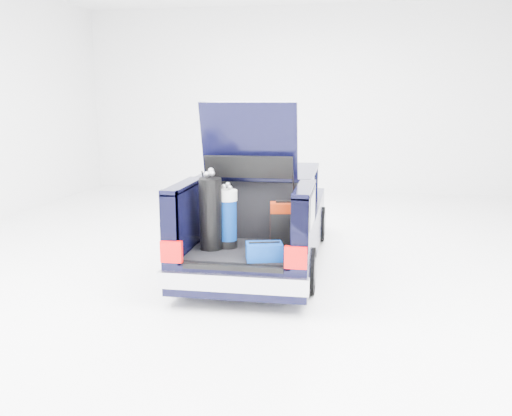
% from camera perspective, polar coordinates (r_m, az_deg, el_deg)
% --- Properties ---
extents(ground, '(14.00, 14.00, 0.00)m').
position_cam_1_polar(ground, '(8.56, 0.56, -5.62)').
color(ground, white).
rests_on(ground, ground).
extents(car, '(1.87, 4.65, 2.47)m').
position_cam_1_polar(car, '(8.49, 0.68, -1.07)').
color(car, black).
rests_on(car, ground).
extents(red_suitcase, '(0.40, 0.30, 0.61)m').
position_cam_1_polar(red_suitcase, '(7.09, 3.00, -1.76)').
color(red_suitcase, maroon).
rests_on(red_suitcase, car).
extents(black_golf_bag, '(0.34, 0.37, 1.03)m').
position_cam_1_polar(black_golf_bag, '(6.91, -4.79, -0.59)').
color(black_golf_bag, black).
rests_on(black_golf_bag, car).
extents(blue_golf_bag, '(0.30, 0.30, 0.86)m').
position_cam_1_polar(blue_golf_bag, '(7.01, -3.01, -1.07)').
color(blue_golf_bag, black).
rests_on(blue_golf_bag, car).
extents(blue_duffel, '(0.49, 0.38, 0.23)m').
position_cam_1_polar(blue_duffel, '(6.51, 0.87, -4.59)').
color(blue_duffel, navy).
rests_on(blue_duffel, car).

